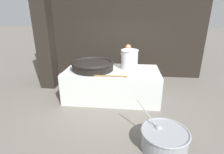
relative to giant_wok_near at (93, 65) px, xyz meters
name	(u,v)px	position (x,y,z in m)	size (l,w,h in m)	color
ground_plane	(112,97)	(0.57, 0.04, -1.06)	(60.00, 60.00, 0.00)	#666059
back_wall	(118,25)	(0.57, 2.27, 1.02)	(6.77, 0.24, 4.14)	black
support_pillar	(43,27)	(-1.76, 0.73, 1.02)	(0.49, 0.49, 4.14)	black
hearth_platform	(112,84)	(0.57, 0.04, -0.60)	(2.80, 1.40, 0.91)	silver
giant_wok_near	(93,65)	(0.00, 0.00, 0.00)	(1.26, 1.26, 0.26)	black
stock_pot	(129,59)	(1.08, 0.20, 0.16)	(0.53, 0.53, 0.59)	silver
stirring_paddle	(109,76)	(0.56, -0.56, -0.12)	(1.08, 0.10, 0.04)	brown
cook	(128,64)	(1.02, 1.07, -0.24)	(0.38, 0.57, 1.51)	#9E7551
prep_bowl_vegetables	(164,138)	(1.81, -2.06, -0.83)	(1.02, 0.99, 0.78)	gray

